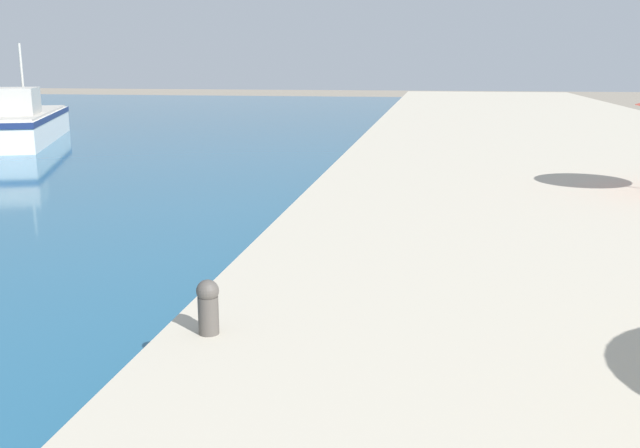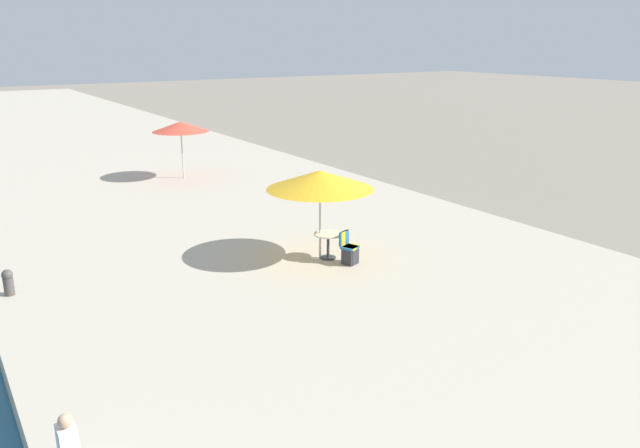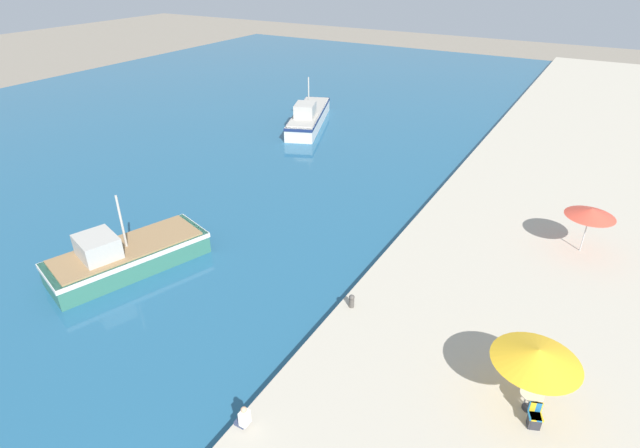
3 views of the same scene
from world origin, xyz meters
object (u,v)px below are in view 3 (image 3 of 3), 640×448
object	(u,v)px
cafe_umbrella_pink	(537,356)
cafe_umbrella_white	(591,213)
cafe_table	(531,398)
cafe_chair_right	(535,419)
person_at_quay	(244,418)
mooring_bollard	(352,301)
cafe_chair_left	(534,419)
fishing_boat_mid	(309,116)
fishing_boat_near	(126,255)

from	to	relation	value
cafe_umbrella_pink	cafe_umbrella_white	bearing A→B (deg)	87.17
cafe_table	cafe_chair_right	bearing A→B (deg)	-67.01
person_at_quay	mooring_bollard	xyz separation A→B (m)	(0.19, 7.58, -0.07)
mooring_bollard	cafe_umbrella_pink	bearing A→B (deg)	-13.00
cafe_umbrella_white	person_at_quay	xyz separation A→B (m)	(-8.60, -18.04, -1.88)
mooring_bollard	cafe_chair_left	bearing A→B (deg)	-17.87
mooring_bollard	fishing_boat_mid	bearing A→B (deg)	125.22
cafe_umbrella_pink	mooring_bollard	bearing A→B (deg)	167.00
cafe_umbrella_pink	cafe_chair_left	world-z (taller)	cafe_umbrella_pink
cafe_umbrella_white	cafe_table	bearing A→B (deg)	-92.03
fishing_boat_mid	cafe_table	world-z (taller)	fishing_boat_mid
fishing_boat_near	fishing_boat_mid	bearing A→B (deg)	118.00
cafe_chair_left	cafe_chair_right	distance (m)	0.05
fishing_boat_near	cafe_umbrella_pink	world-z (taller)	fishing_boat_near
fishing_boat_mid	cafe_chair_left	distance (m)	35.89
fishing_boat_near	mooring_bollard	distance (m)	12.22
fishing_boat_near	cafe_umbrella_white	size ratio (longest dim) A/B	3.40
cafe_chair_left	person_at_quay	size ratio (longest dim) A/B	0.96
fishing_boat_near	mooring_bollard	size ratio (longest dim) A/B	13.09
cafe_umbrella_pink	cafe_table	world-z (taller)	cafe_umbrella_pink
cafe_umbrella_white	mooring_bollard	bearing A→B (deg)	-128.80
cafe_umbrella_pink	person_at_quay	size ratio (longest dim) A/B	3.16
cafe_chair_right	person_at_quay	distance (m)	9.79
person_at_quay	mooring_bollard	world-z (taller)	person_at_quay
fishing_boat_mid	cafe_chair_left	bearing A→B (deg)	-67.73
fishing_boat_near	cafe_umbrella_pink	bearing A→B (deg)	19.55
cafe_umbrella_pink	cafe_chair_left	bearing A→B (deg)	-64.35
fishing_boat_near	cafe_chair_left	distance (m)	20.21
cafe_chair_left	cafe_table	bearing A→B (deg)	-90.00
cafe_chair_left	mooring_bollard	xyz separation A→B (m)	(-8.21, 2.65, 0.02)
person_at_quay	fishing_boat_near	bearing A→B (deg)	155.96
cafe_umbrella_white	cafe_chair_right	size ratio (longest dim) A/B	2.77
cafe_umbrella_pink	mooring_bollard	size ratio (longest dim) A/B	4.57
fishing_boat_mid	cafe_umbrella_white	size ratio (longest dim) A/B	4.37
mooring_bollard	fishing_boat_near	bearing A→B (deg)	-169.08
cafe_umbrella_pink	cafe_table	distance (m)	1.75
cafe_chair_left	mooring_bollard	distance (m)	8.63
cafe_chair_right	cafe_chair_left	bearing A→B (deg)	-1.82
cafe_umbrella_pink	person_at_quay	xyz separation A→B (m)	(-7.99, -5.78, -1.85)
person_at_quay	cafe_chair_left	bearing A→B (deg)	30.45
cafe_chair_left	cafe_chair_right	bearing A→B (deg)	-178.18
cafe_umbrella_white	cafe_umbrella_pink	bearing A→B (deg)	-92.83
fishing_boat_near	cafe_chair_right	distance (m)	20.26
cafe_umbrella_pink	fishing_boat_near	bearing A→B (deg)	-178.51
cafe_umbrella_white	person_at_quay	world-z (taller)	cafe_umbrella_white
cafe_umbrella_white	person_at_quay	bearing A→B (deg)	-115.48
fishing_boat_near	cafe_chair_left	bearing A→B (deg)	17.12
fishing_boat_near	mooring_bollard	xyz separation A→B (m)	(12.00, 2.32, 0.13)
cafe_table	cafe_chair_left	size ratio (longest dim) A/B	0.88
fishing_boat_mid	fishing_boat_near	bearing A→B (deg)	-101.31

